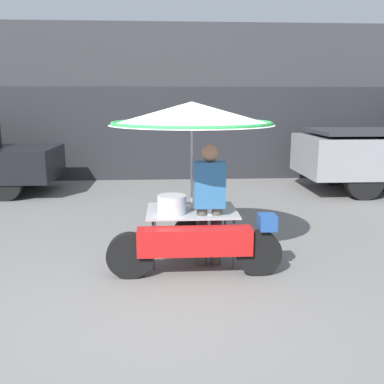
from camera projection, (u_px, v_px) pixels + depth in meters
The scene contains 4 objects.
ground_plane at pixel (167, 298), 4.55m from camera, with size 36.00×36.00×0.00m, color slate.
shopfront_building at pixel (166, 103), 11.96m from camera, with size 28.00×2.06×3.98m.
vendor_motorcycle_cart at pixel (192, 136), 5.31m from camera, with size 2.08×2.07×2.04m.
vendor_person at pixel (209, 200), 5.30m from camera, with size 0.38×0.22×1.53m.
Camera 1 is at (0.01, -4.22, 2.06)m, focal length 40.00 mm.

